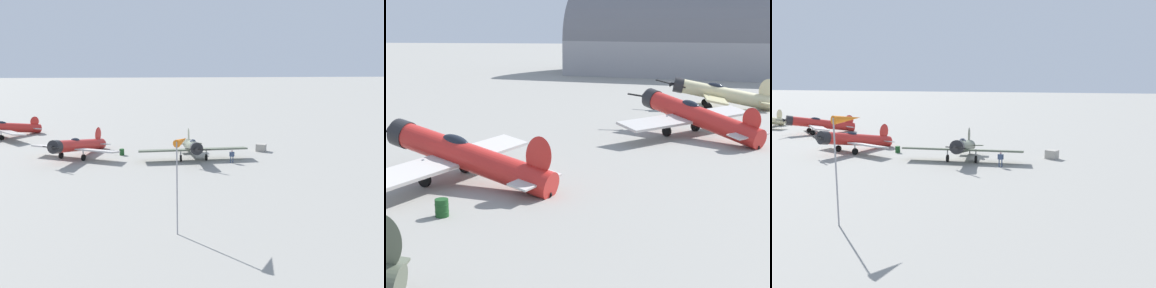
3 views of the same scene
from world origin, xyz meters
The scene contains 8 objects.
ground_plane centered at (0.00, 0.00, 0.00)m, with size 400.00×400.00×0.00m, color gray.
airplane_foreground centered at (-0.50, -0.03, 1.57)m, with size 9.98×13.44×3.35m.
airplane_mid_apron centered at (1.42, 14.38, 1.50)m, with size 11.28×11.56×3.30m.
airplane_far_line centered at (14.86, 28.53, 1.58)m, with size 10.74×10.73×3.27m.
ground_crew_mechanic centered at (-2.73, -4.60, 0.96)m, with size 0.25×0.62×1.59m.
equipment_crate centered at (3.03, -9.56, 0.50)m, with size 1.48×1.59×1.00m.
fuel_drum centered at (2.10, 8.97, 0.41)m, with size 0.64×0.64×0.81m.
windsock_mast centered at (-20.85, 2.20, 6.35)m, with size 2.09×1.28×6.94m.
Camera 3 is at (-43.10, -11.08, 9.24)m, focal length 37.71 mm.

